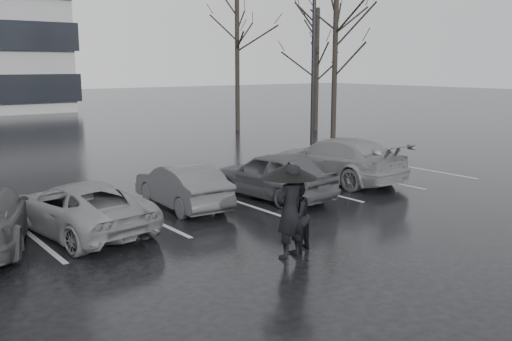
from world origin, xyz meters
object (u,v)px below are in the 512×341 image
(car_west_b, at_px, (79,207))
(pedestrian_left, at_px, (290,212))
(car_east, at_px, (336,159))
(tree_east, at_px, (335,61))
(lamp_post, at_px, (313,57))
(car_main, at_px, (272,175))
(tree_north, at_px, (237,57))
(car_west_a, at_px, (182,186))
(tree_ne, at_px, (317,70))
(pedestrian_right, at_px, (296,216))

(car_west_b, relative_size, pedestrian_left, 2.26)
(car_east, xyz_separation_m, tree_east, (7.11, 7.35, 3.27))
(car_west_b, bearing_deg, lamp_post, -162.96)
(car_main, relative_size, tree_north, 0.47)
(car_west_a, bearing_deg, car_east, -176.15)
(car_east, height_order, tree_ne, tree_ne)
(pedestrian_right, bearing_deg, tree_east, -156.92)
(car_west_b, distance_m, tree_north, 21.61)
(lamp_post, bearing_deg, car_west_a, -151.26)
(car_main, relative_size, car_east, 0.80)
(car_east, relative_size, pedestrian_right, 3.36)
(pedestrian_right, xyz_separation_m, lamp_post, (9.44, 9.86, 3.38))
(pedestrian_right, xyz_separation_m, tree_ne, (15.42, 16.08, 2.75))
(car_west_b, distance_m, tree_ne, 22.31)
(car_west_b, xyz_separation_m, car_east, (8.93, 0.73, 0.13))
(tree_ne, bearing_deg, pedestrian_left, -134.08)
(car_west_a, relative_size, pedestrian_right, 2.43)
(pedestrian_left, bearing_deg, lamp_post, -141.54)
(tree_north, bearing_deg, car_main, -121.81)
(tree_ne, relative_size, tree_north, 0.82)
(car_west_a, height_order, car_east, car_east)
(pedestrian_right, xyz_separation_m, tree_north, (11.92, 19.08, 3.50))
(lamp_post, relative_size, tree_north, 1.06)
(pedestrian_left, bearing_deg, tree_east, -144.54)
(car_west_b, height_order, lamp_post, lamp_post)
(pedestrian_right, height_order, tree_east, tree_east)
(car_east, height_order, tree_east, tree_east)
(lamp_post, bearing_deg, car_east, -125.23)
(tree_east, bearing_deg, car_main, -142.09)
(lamp_post, distance_m, tree_east, 4.14)
(pedestrian_left, bearing_deg, pedestrian_right, -156.04)
(pedestrian_left, relative_size, tree_ne, 0.27)
(pedestrian_right, bearing_deg, tree_ne, -153.80)
(pedestrian_right, bearing_deg, car_east, -160.89)
(car_west_a, distance_m, car_west_b, 3.15)
(tree_north, bearing_deg, tree_east, -81.87)
(car_west_a, height_order, pedestrian_right, pedestrian_right)
(pedestrian_right, height_order, tree_ne, tree_ne)
(car_main, distance_m, pedestrian_left, 5.19)
(car_west_a, xyz_separation_m, pedestrian_right, (0.03, -4.66, 0.15))
(pedestrian_left, distance_m, pedestrian_right, 0.47)
(car_east, relative_size, tree_ne, 0.72)
(lamp_post, bearing_deg, tree_ne, 46.13)
(tree_east, xyz_separation_m, tree_ne, (2.50, 4.00, -0.50))
(car_east, distance_m, tree_north, 15.99)
(lamp_post, xyz_separation_m, tree_ne, (5.98, 6.22, -0.63))
(tree_north, bearing_deg, car_west_a, -129.66)
(car_main, height_order, car_west_a, car_main)
(car_west_a, bearing_deg, car_main, 169.78)
(car_main, relative_size, lamp_post, 0.44)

